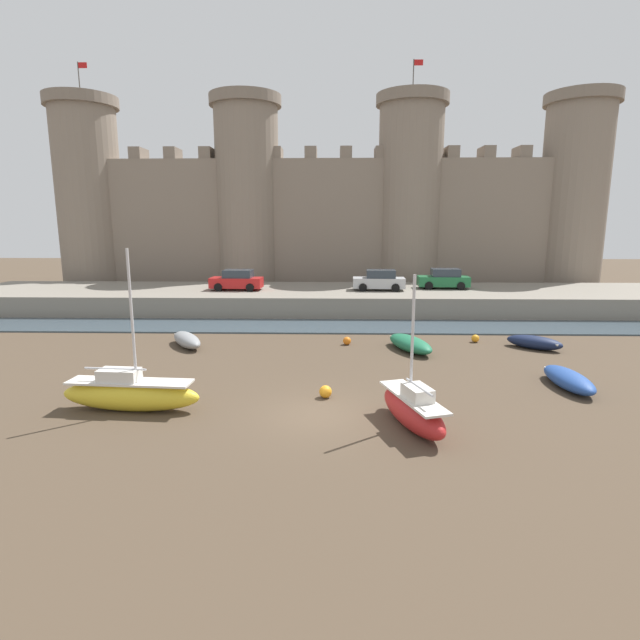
{
  "coord_description": "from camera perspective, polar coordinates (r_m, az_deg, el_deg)",
  "views": [
    {
      "loc": [
        0.49,
        -17.29,
        6.96
      ],
      "look_at": [
        -0.1,
        5.35,
        2.5
      ],
      "focal_mm": 28.0,
      "sensor_mm": 36.0,
      "label": 1
    }
  ],
  "objects": [
    {
      "name": "water_channel",
      "position": [
        33.64,
        0.63,
        -0.72
      ],
      "size": [
        80.0,
        4.5,
        0.1
      ],
      "primitive_type": "cube",
      "color": "#3D4C56",
      "rests_on": "ground"
    },
    {
      "name": "mooring_buoy_near_shore",
      "position": [
        28.79,
        3.1,
        -2.39
      ],
      "size": [
        0.47,
        0.47,
        0.47
      ],
      "primitive_type": "sphere",
      "color": "orange",
      "rests_on": "ground"
    },
    {
      "name": "rowboat_foreground_centre",
      "position": [
        29.26,
        -14.97,
        -2.19
      ],
      "size": [
        2.8,
        3.49,
        0.78
      ],
      "color": "gray",
      "rests_on": "ground"
    },
    {
      "name": "rowboat_midflat_centre",
      "position": [
        30.28,
        23.3,
        -2.33
      ],
      "size": [
        3.07,
        2.73,
        0.74
      ],
      "color": "#141E3D",
      "rests_on": "ground"
    },
    {
      "name": "sailboat_midflat_right",
      "position": [
        20.14,
        -20.88,
        -7.82
      ],
      "size": [
        5.35,
        1.54,
        6.05
      ],
      "color": "yellow",
      "rests_on": "ground"
    },
    {
      "name": "mooring_buoy_off_centre",
      "position": [
        30.74,
        17.33,
        -2.03
      ],
      "size": [
        0.45,
        0.45,
        0.45
      ],
      "primitive_type": "sphere",
      "color": "orange",
      "rests_on": "ground"
    },
    {
      "name": "sailboat_foreground_left",
      "position": [
        17.62,
        10.56,
        -9.99
      ],
      "size": [
        2.29,
        4.26,
        5.27
      ],
      "color": "red",
      "rests_on": "ground"
    },
    {
      "name": "car_quay_centre_east",
      "position": [
        40.52,
        -9.48,
        4.49
      ],
      "size": [
        4.17,
        2.02,
        1.62
      ],
      "color": "red",
      "rests_on": "quay_road"
    },
    {
      "name": "car_quay_east",
      "position": [
        40.12,
        6.79,
        4.5
      ],
      "size": [
        4.17,
        2.02,
        1.62
      ],
      "color": "#B2B5B7",
      "rests_on": "quay_road"
    },
    {
      "name": "rowboat_foreground_right",
      "position": [
        27.82,
        10.25,
        -2.65
      ],
      "size": [
        2.72,
        4.15,
        0.8
      ],
      "color": "#1E6B47",
      "rests_on": "ground"
    },
    {
      "name": "car_quay_centre_west",
      "position": [
        42.15,
        13.97,
        4.57
      ],
      "size": [
        4.17,
        2.02,
        1.62
      ],
      "color": "#1E6638",
      "rests_on": "quay_road"
    },
    {
      "name": "ground_plane",
      "position": [
        18.64,
        -0.13,
        -10.78
      ],
      "size": [
        160.0,
        160.0,
        0.0
      ],
      "primitive_type": "plane",
      "color": "#4C3D2D"
    },
    {
      "name": "rowboat_near_channel_left",
      "position": [
        23.86,
        26.53,
        -6.06
      ],
      "size": [
        1.46,
        3.68,
        0.74
      ],
      "color": "#234793",
      "rests_on": "ground"
    },
    {
      "name": "quay_road",
      "position": [
        40.64,
        0.79,
        2.42
      ],
      "size": [
        58.67,
        10.0,
        1.6
      ],
      "primitive_type": "cube",
      "color": "gray",
      "rests_on": "ground"
    },
    {
      "name": "castle",
      "position": [
        49.43,
        0.95,
        12.68
      ],
      "size": [
        53.4,
        6.73,
        21.57
      ],
      "color": "gray",
      "rests_on": "ground"
    },
    {
      "name": "mooring_buoy_mid_mud",
      "position": [
        20.25,
        0.63,
        -8.19
      ],
      "size": [
        0.51,
        0.51,
        0.51
      ],
      "primitive_type": "sphere",
      "color": "orange",
      "rests_on": "ground"
    }
  ]
}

